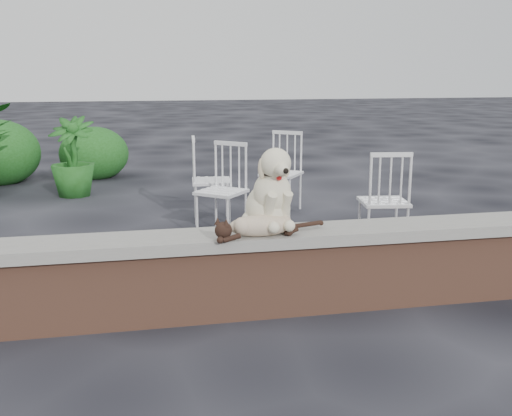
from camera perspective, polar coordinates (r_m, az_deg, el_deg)
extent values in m
plane|color=black|center=(4.23, -5.63, -10.16)|extent=(60.00, 60.00, 0.00)
cube|color=brown|center=(4.14, -5.71, -6.98)|extent=(6.00, 0.30, 0.50)
cube|color=slate|center=(4.05, -5.80, -3.12)|extent=(6.20, 0.40, 0.08)
imported|color=#1A4B15|center=(8.39, -16.94, 4.65)|extent=(0.72, 0.72, 1.06)
ellipsoid|color=#1A4B15|center=(9.77, -15.05, 4.97)|extent=(1.06, 0.97, 0.84)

